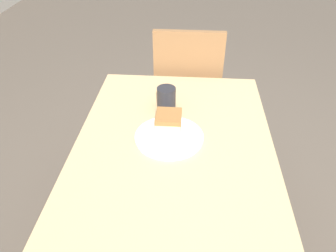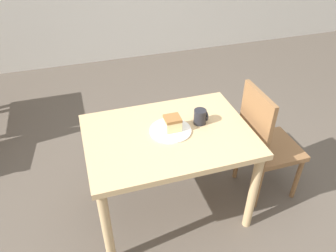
# 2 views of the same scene
# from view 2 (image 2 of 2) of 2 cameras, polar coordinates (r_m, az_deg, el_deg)

# --- Properties ---
(ground_plane) EXTENTS (14.00, 14.00, 0.00)m
(ground_plane) POSITION_cam_2_polar(r_m,az_deg,el_deg) (2.51, 4.92, -16.80)
(ground_plane) COLOR brown
(dining_table_near) EXTENTS (1.08, 0.78, 0.70)m
(dining_table_near) POSITION_cam_2_polar(r_m,az_deg,el_deg) (2.19, 0.07, -3.33)
(dining_table_near) COLOR tan
(dining_table_near) RESTS_ON ground_plane
(chair_near_window) EXTENTS (0.39, 0.39, 0.92)m
(chair_near_window) POSITION_cam_2_polar(r_m,az_deg,el_deg) (2.51, 16.44, -2.68)
(chair_near_window) COLOR brown
(chair_near_window) RESTS_ON ground_plane
(plate) EXTENTS (0.27, 0.27, 0.01)m
(plate) POSITION_cam_2_polar(r_m,az_deg,el_deg) (2.15, 0.44, -0.76)
(plate) COLOR white
(plate) RESTS_ON dining_table_near
(cake_slice) EXTENTS (0.10, 0.10, 0.09)m
(cake_slice) POSITION_cam_2_polar(r_m,az_deg,el_deg) (2.12, 0.78, 0.50)
(cake_slice) COLOR beige
(cake_slice) RESTS_ON plate
(coffee_mug) EXTENTS (0.09, 0.08, 0.10)m
(coffee_mug) POSITION_cam_2_polar(r_m,az_deg,el_deg) (2.21, 5.68, 1.64)
(coffee_mug) COLOR #232328
(coffee_mug) RESTS_ON dining_table_near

